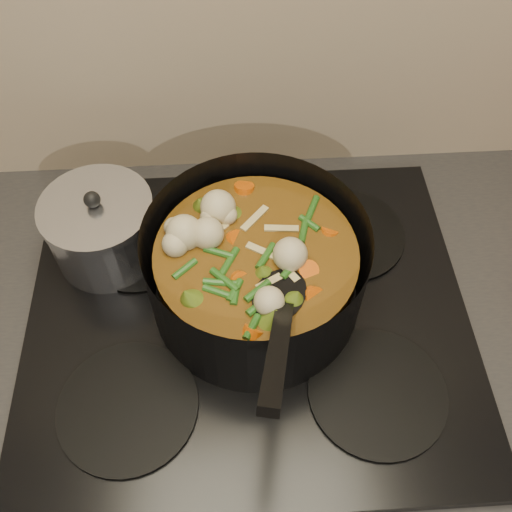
{
  "coord_description": "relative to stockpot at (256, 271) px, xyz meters",
  "views": [
    {
      "loc": [
        -0.01,
        1.52,
        1.63
      ],
      "look_at": [
        0.01,
        1.95,
        1.03
      ],
      "focal_mm": 40.0,
      "sensor_mm": 36.0,
      "label": 1
    }
  ],
  "objects": [
    {
      "name": "counter",
      "position": [
        -0.01,
        -0.02,
        -0.54
      ],
      "size": [
        2.64,
        0.64,
        0.91
      ],
      "color": "brown",
      "rests_on": "ground"
    },
    {
      "name": "stockpot",
      "position": [
        0.0,
        0.0,
        0.0
      ],
      "size": [
        0.38,
        0.45,
        0.22
      ],
      "rotation": [
        0.0,
        0.0,
        -0.39
      ],
      "color": "black",
      "rests_on": "stovetop"
    },
    {
      "name": "stovetop",
      "position": [
        -0.01,
        -0.02,
        -0.08
      ],
      "size": [
        0.62,
        0.54,
        0.03
      ],
      "color": "black",
      "rests_on": "counter"
    },
    {
      "name": "saucepan",
      "position": [
        -0.22,
        0.1,
        -0.01
      ],
      "size": [
        0.16,
        0.16,
        0.13
      ],
      "rotation": [
        0.0,
        0.0,
        0.33
      ],
      "color": "silver",
      "rests_on": "stovetop"
    }
  ]
}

